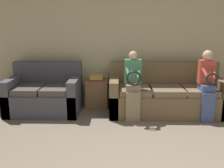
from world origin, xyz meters
The scene contains 7 objects.
wall_back centered at (0.00, 3.02, 1.27)m, with size 7.19×0.06×2.55m.
couch_main centered at (0.48, 2.48, 0.33)m, with size 2.07×0.87×0.92m.
couch_side centered at (-1.79, 2.48, 0.33)m, with size 1.32×0.86×0.92m.
child_left_seated centered at (-0.15, 2.12, 0.65)m, with size 0.29×0.36×1.18m.
child_right_seated centered at (1.11, 2.13, 0.67)m, with size 0.26×0.38×1.20m.
side_shelf centered at (-0.83, 2.77, 0.28)m, with size 0.45×0.39×0.55m.
book_stack centered at (-0.83, 2.78, 0.60)m, with size 0.26×0.28×0.09m.
Camera 1 is at (-0.42, -2.03, 1.63)m, focal length 40.00 mm.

